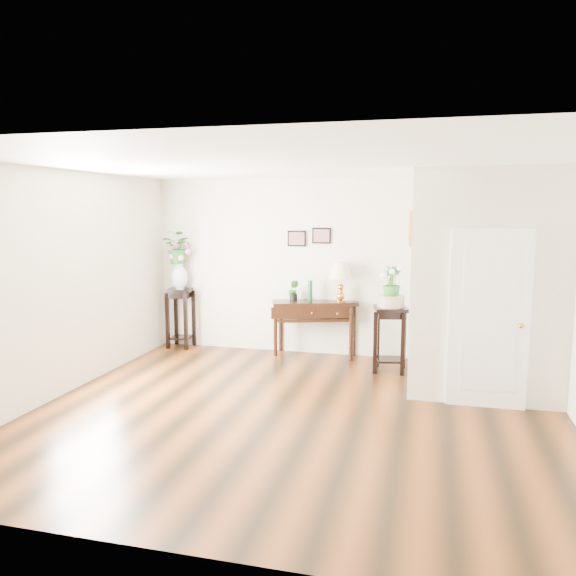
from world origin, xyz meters
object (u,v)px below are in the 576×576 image
(console_table, at_px, (315,328))
(table_lamp, at_px, (341,280))
(plant_stand_a, at_px, (181,318))
(plant_stand_b, at_px, (390,339))

(console_table, bearing_deg, table_lamp, -18.61)
(table_lamp, bearing_deg, plant_stand_a, 180.00)
(plant_stand_a, xyz_separation_m, plant_stand_b, (3.52, -0.56, -0.03))
(console_table, bearing_deg, plant_stand_b, -43.42)
(console_table, bearing_deg, plant_stand_a, 161.39)
(plant_stand_a, bearing_deg, plant_stand_b, -9.09)
(plant_stand_a, relative_size, plant_stand_b, 1.07)
(console_table, xyz_separation_m, plant_stand_a, (-2.30, 0.00, 0.06))
(console_table, xyz_separation_m, plant_stand_b, (1.22, -0.56, 0.03))
(plant_stand_b, bearing_deg, console_table, 155.20)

